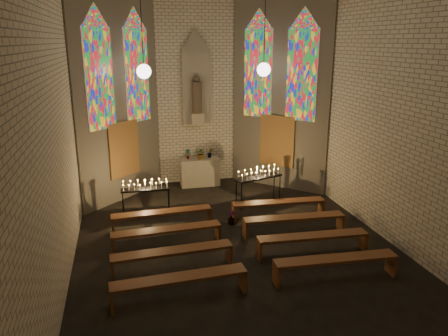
% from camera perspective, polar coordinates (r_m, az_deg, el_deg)
% --- Properties ---
extents(floor, '(12.00, 12.00, 0.00)m').
position_cam_1_polar(floor, '(11.14, 1.97, -10.92)').
color(floor, black).
rests_on(floor, ground).
extents(room, '(8.22, 12.43, 7.00)m').
position_cam_1_polar(room, '(13.26, -1.77, 10.32)').
color(room, beige).
rests_on(room, ground).
extents(altar, '(1.40, 0.60, 1.00)m').
position_cam_1_polar(altar, '(15.91, -3.19, -0.51)').
color(altar, '#B4AC93').
rests_on(altar, ground).
extents(flower_vase_left, '(0.21, 0.16, 0.38)m').
position_cam_1_polar(flower_vase_left, '(15.69, -4.76, 1.84)').
color(flower_vase_left, '#4C723F').
rests_on(flower_vase_left, altar).
extents(flower_vase_center, '(0.48, 0.45, 0.42)m').
position_cam_1_polar(flower_vase_center, '(15.64, -3.03, 1.91)').
color(flower_vase_center, '#4C723F').
rests_on(flower_vase_center, altar).
extents(flower_vase_right, '(0.20, 0.16, 0.36)m').
position_cam_1_polar(flower_vase_right, '(15.87, -1.83, 2.01)').
color(flower_vase_right, '#4C723F').
rests_on(flower_vase_right, altar).
extents(aisle_flower_pot, '(0.30, 0.30, 0.41)m').
position_cam_1_polar(aisle_flower_pot, '(12.63, 0.94, -6.49)').
color(aisle_flower_pot, '#4C723F').
rests_on(aisle_flower_pot, ground).
extents(votive_stand_left, '(1.46, 0.38, 1.07)m').
position_cam_1_polar(votive_stand_left, '(13.21, -10.24, -2.42)').
color(votive_stand_left, black).
rests_on(votive_stand_left, ground).
extents(votive_stand_right, '(1.64, 0.86, 1.18)m').
position_cam_1_polar(votive_stand_right, '(13.86, 4.56, -0.89)').
color(votive_stand_right, black).
rests_on(votive_stand_right, ground).
extents(pew_left_0, '(2.79, 0.54, 0.53)m').
position_cam_1_polar(pew_left_0, '(12.36, -8.09, -6.03)').
color(pew_left_0, brown).
rests_on(pew_left_0, ground).
extents(pew_right_0, '(2.79, 0.54, 0.53)m').
position_cam_1_polar(pew_right_0, '(13.08, 7.15, -4.71)').
color(pew_right_0, brown).
rests_on(pew_right_0, ground).
extents(pew_left_1, '(2.79, 0.54, 0.53)m').
position_cam_1_polar(pew_left_1, '(11.26, -7.49, -8.30)').
color(pew_left_1, brown).
rests_on(pew_left_1, ground).
extents(pew_right_1, '(2.79, 0.54, 0.53)m').
position_cam_1_polar(pew_right_1, '(12.05, 9.13, -6.69)').
color(pew_right_1, brown).
rests_on(pew_right_1, ground).
extents(pew_left_2, '(2.79, 0.54, 0.53)m').
position_cam_1_polar(pew_left_2, '(10.19, -6.75, -11.06)').
color(pew_left_2, brown).
rests_on(pew_left_2, ground).
extents(pew_right_2, '(2.79, 0.54, 0.53)m').
position_cam_1_polar(pew_right_2, '(11.05, 11.51, -9.01)').
color(pew_right_2, brown).
rests_on(pew_right_2, ground).
extents(pew_left_3, '(2.79, 0.54, 0.53)m').
position_cam_1_polar(pew_left_3, '(9.14, -5.82, -14.46)').
color(pew_left_3, brown).
rests_on(pew_left_3, ground).
extents(pew_right_3, '(2.79, 0.54, 0.53)m').
position_cam_1_polar(pew_right_3, '(10.09, 14.38, -11.77)').
color(pew_right_3, brown).
rests_on(pew_right_3, ground).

